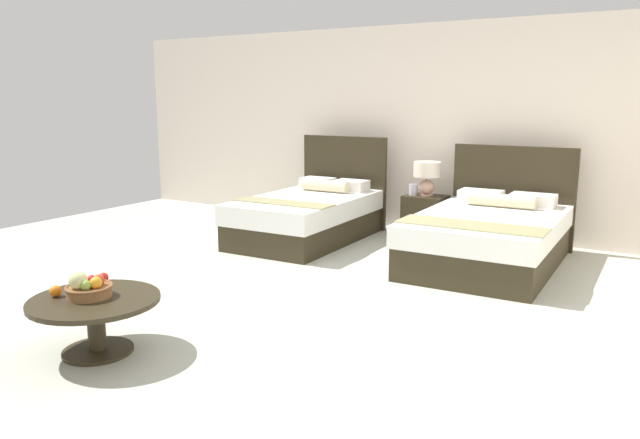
# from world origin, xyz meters

# --- Properties ---
(ground_plane) EXTENTS (10.11, 10.04, 0.02)m
(ground_plane) POSITION_xyz_m (0.00, 0.00, -0.01)
(ground_plane) COLOR #B3B6A7
(wall_back) EXTENTS (10.11, 0.12, 2.69)m
(wall_back) POSITION_xyz_m (0.00, 3.22, 1.35)
(wall_back) COLOR beige
(wall_back) RESTS_ON ground
(bed_near_window) EXTENTS (1.28, 2.10, 1.24)m
(bed_near_window) POSITION_xyz_m (-1.14, 1.88, 0.31)
(bed_near_window) COLOR #2D2617
(bed_near_window) RESTS_ON ground
(bed_near_corner) EXTENTS (1.47, 2.17, 1.20)m
(bed_near_corner) POSITION_xyz_m (1.14, 1.88, 0.31)
(bed_near_corner) COLOR #2D2617
(bed_near_corner) RESTS_ON ground
(nightstand) EXTENTS (0.51, 0.42, 0.55)m
(nightstand) POSITION_xyz_m (0.08, 2.70, 0.27)
(nightstand) COLOR #2D2617
(nightstand) RESTS_ON ground
(table_lamp) EXTENTS (0.34, 0.34, 0.42)m
(table_lamp) POSITION_xyz_m (0.08, 2.72, 0.82)
(table_lamp) COLOR #D0A18A
(table_lamp) RESTS_ON nightstand
(vase) EXTENTS (0.11, 0.11, 0.14)m
(vase) POSITION_xyz_m (-0.08, 2.66, 0.62)
(vase) COLOR #BCB4CB
(vase) RESTS_ON nightstand
(coffee_table) EXTENTS (0.89, 0.89, 0.40)m
(coffee_table) POSITION_xyz_m (-0.53, -1.86, 0.30)
(coffee_table) COLOR #2D2617
(coffee_table) RESTS_ON ground
(fruit_bowl) EXTENTS (0.32, 0.32, 0.19)m
(fruit_bowl) POSITION_xyz_m (-0.58, -1.86, 0.47)
(fruit_bowl) COLOR brown
(fruit_bowl) RESTS_ON coffee_table
(loose_apple) EXTENTS (0.07, 0.07, 0.07)m
(loose_apple) POSITION_xyz_m (-0.78, -1.57, 0.44)
(loose_apple) COLOR red
(loose_apple) RESTS_ON coffee_table
(loose_orange) EXTENTS (0.08, 0.08, 0.08)m
(loose_orange) POSITION_xyz_m (-0.78, -1.97, 0.44)
(loose_orange) COLOR orange
(loose_orange) RESTS_ON coffee_table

